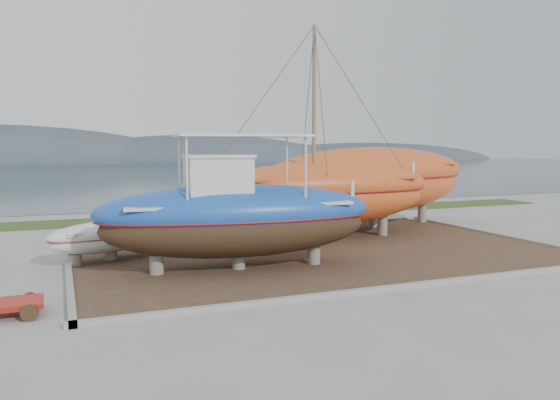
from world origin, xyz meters
name	(u,v)px	position (x,y,z in m)	size (l,w,h in m)	color
ground	(371,273)	(0.00, 0.00, 0.00)	(140.00, 140.00, 0.00)	gray
dirt_patch	(317,250)	(0.00, 4.00, 0.03)	(18.00, 12.00, 0.06)	#422D1E
curb_frame	(317,249)	(0.00, 4.00, 0.07)	(18.60, 12.60, 0.15)	gray
grass_strip	(231,215)	(0.00, 15.50, 0.04)	(44.00, 3.00, 0.08)	#284219
sea	(126,173)	(0.00, 70.00, 0.00)	(260.00, 100.00, 0.04)	#1C3139
mountain_ridge	(100,163)	(0.00, 125.00, 0.00)	(200.00, 36.00, 20.00)	#333D49
blue_caique	(238,202)	(-3.86, 1.98, 2.27)	(9.21, 2.88, 4.43)	#1C4EAF
white_dinghy	(111,241)	(-7.65, 5.05, 0.74)	(4.56, 1.71, 1.37)	silver
orange_sailboat	(325,135)	(1.35, 6.05, 4.59)	(10.22, 3.01, 9.06)	#C24E1D
orange_bare_hull	(373,188)	(5.25, 8.41, 2.00)	(11.82, 3.55, 3.88)	#C24E1D
red_trailer	(5,309)	(-10.60, -0.63, 0.18)	(2.60, 1.30, 0.37)	#A92013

